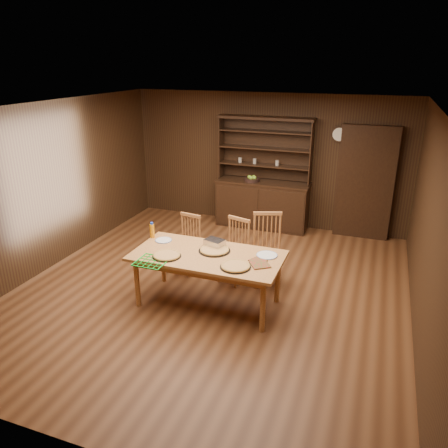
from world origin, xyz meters
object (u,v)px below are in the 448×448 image
at_px(chair_left, 188,242).
at_px(juice_bottle, 152,230).
at_px(chair_center, 235,248).
at_px(chair_right, 267,246).
at_px(china_hutch, 262,198).
at_px(dining_table, 208,259).

bearing_deg(chair_left, juice_bottle, -107.83).
height_order(chair_center, chair_right, chair_right).
bearing_deg(chair_left, china_hutch, 85.53).
bearing_deg(chair_left, chair_right, 12.65).
bearing_deg(chair_left, chair_center, 5.92).
xyz_separation_m(dining_table, chair_right, (0.59, 0.92, -0.10)).
bearing_deg(juice_bottle, dining_table, -15.67).
relative_size(chair_right, juice_bottle, 4.69).
distance_m(chair_right, juice_bottle, 1.71).
relative_size(dining_table, chair_left, 2.15).
xyz_separation_m(chair_center, chair_right, (0.46, 0.12, 0.05)).
height_order(dining_table, juice_bottle, juice_bottle).
relative_size(dining_table, juice_bottle, 8.65).
relative_size(chair_left, juice_bottle, 4.03).
xyz_separation_m(china_hutch, chair_right, (0.69, -2.23, -0.02)).
xyz_separation_m(chair_left, chair_center, (0.80, -0.05, 0.03)).
bearing_deg(china_hutch, chair_right, -72.87).
xyz_separation_m(chair_left, juice_bottle, (-0.30, -0.58, 0.37)).
relative_size(chair_center, juice_bottle, 4.27).
bearing_deg(chair_right, chair_left, 163.24).
distance_m(chair_left, chair_center, 0.80).
relative_size(chair_center, chair_right, 0.91).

